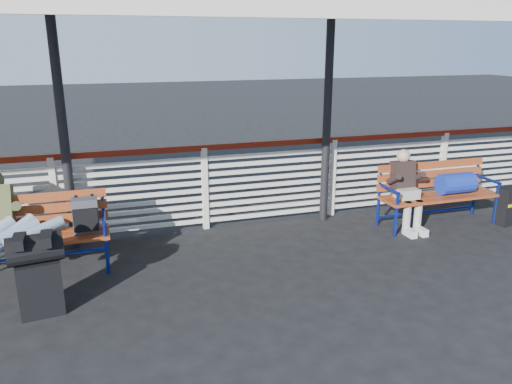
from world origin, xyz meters
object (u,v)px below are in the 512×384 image
object	(u,v)px
suitcase_side	(509,206)
companion_person	(406,189)
bench_right	(444,186)
traveler_man	(7,227)
luggage_stack	(38,272)
bench_left	(42,225)

from	to	relation	value
suitcase_side	companion_person	bearing A→B (deg)	160.53
bench_right	traveler_man	bearing A→B (deg)	-176.76
luggage_stack	traveler_man	xyz separation A→B (m)	(-0.35, 0.69, 0.25)
luggage_stack	bench_left	bearing A→B (deg)	84.63
luggage_stack	suitcase_side	size ratio (longest dim) A/B	1.52
bench_right	suitcase_side	bearing A→B (deg)	-18.37
bench_right	luggage_stack	bearing A→B (deg)	-169.48
bench_left	bench_right	world-z (taller)	same
luggage_stack	suitcase_side	xyz separation A→B (m)	(6.41, 0.70, -0.18)
bench_right	suitcase_side	world-z (taller)	bench_right
bench_left	traveler_man	distance (m)	0.48
bench_right	traveler_man	size ratio (longest dim) A/B	1.10
bench_left	suitcase_side	distance (m)	6.47
bench_left	suitcase_side	size ratio (longest dim) A/B	3.25
companion_person	suitcase_side	distance (m)	1.66
bench_left	bench_right	xyz separation A→B (m)	(5.51, -0.02, 0.00)
bench_left	traveler_man	bearing A→B (deg)	-130.49
companion_person	bench_right	bearing A→B (deg)	1.33
luggage_stack	bench_right	xyz separation A→B (m)	(5.47, 1.02, 0.12)
bench_right	companion_person	xyz separation A→B (m)	(-0.66, -0.02, 0.01)
bench_left	bench_right	size ratio (longest dim) A/B	1.00
bench_left	suitcase_side	bearing A→B (deg)	-2.97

